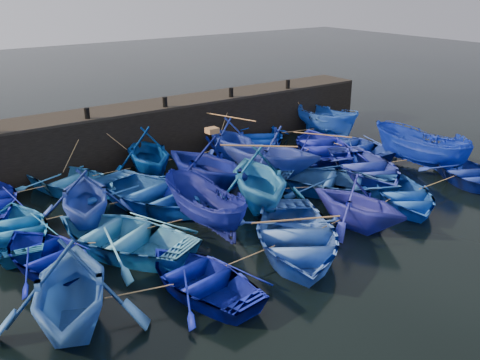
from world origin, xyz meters
TOP-DOWN VIEW (x-y plane):
  - ground at (0.00, 0.00)m, footprint 120.00×120.00m
  - quay_wall at (0.00, 10.50)m, footprint 26.00×2.50m
  - quay_top at (0.00, 10.50)m, footprint 26.00×2.50m
  - bollard_1 at (-4.00, 9.60)m, footprint 0.24×0.24m
  - bollard_2 at (0.00, 9.60)m, footprint 0.24×0.24m
  - bollard_3 at (4.00, 9.60)m, footprint 0.24×0.24m
  - bollard_4 at (8.00, 9.60)m, footprint 0.24×0.24m
  - boat_1 at (-5.61, 7.70)m, footprint 5.26×6.06m
  - boat_2 at (-2.04, 7.65)m, footprint 4.59×5.05m
  - boat_3 at (2.60, 7.63)m, footprint 3.51×4.05m
  - boat_4 at (4.98, 8.29)m, footprint 5.90×6.38m
  - boat_5 at (9.33, 7.70)m, footprint 1.81×4.73m
  - boat_6 at (-8.77, 4.36)m, footprint 4.07×5.11m
  - boat_7 at (-6.23, 4.34)m, footprint 4.96×5.31m
  - boat_8 at (-3.58, 4.28)m, footprint 5.32×6.51m
  - boat_9 at (-0.82, 4.50)m, footprint 4.95×5.48m
  - boat_10 at (2.48, 4.24)m, footprint 5.91×6.08m
  - boat_11 at (6.48, 5.03)m, footprint 6.04×6.64m
  - boat_12 at (8.31, 4.29)m, footprint 3.33×4.50m
  - boat_13 at (-8.46, 1.94)m, footprint 3.91×4.88m
  - boat_14 at (-6.07, 1.60)m, footprint 5.96×6.65m
  - boat_15 at (-2.87, 1.50)m, footprint 1.85×4.50m
  - boat_16 at (-0.09, 1.81)m, footprint 5.69×6.05m
  - boat_17 at (3.47, 0.96)m, footprint 6.12×6.51m
  - boat_18 at (5.79, 1.47)m, footprint 5.73×6.59m
  - boat_19 at (9.15, 1.07)m, footprint 2.65×5.20m
  - boat_20 at (-8.89, -1.63)m, footprint 5.57×5.90m
  - boat_21 at (-5.23, -2.11)m, footprint 3.75×4.82m
  - boat_22 at (-1.43, -1.98)m, footprint 6.63×7.14m
  - boat_23 at (1.70, -1.82)m, footprint 3.95×4.38m
  - boat_24 at (4.69, -1.61)m, footprint 5.06×5.44m
  - boat_25 at (9.15, -1.55)m, footprint 4.86×5.44m
  - wooden_crate at (-0.52, 4.50)m, footprint 0.49×0.43m
  - mooring_ropes at (0.36, 4.99)m, footprint 18.32×11.65m
  - loose_oars at (1.89, 3.12)m, footprint 10.17×11.69m

SIDE VIEW (x-z plane):
  - ground at x=0.00m, z-range 0.00..0.00m
  - boat_12 at x=8.31m, z-range 0.00..0.90m
  - boat_13 at x=-8.46m, z-range 0.00..0.90m
  - boat_21 at x=-5.23m, z-range 0.00..0.92m
  - boat_24 at x=4.69m, z-range 0.00..0.92m
  - boat_25 at x=9.15m, z-range 0.00..0.93m
  - boat_6 at x=-8.77m, z-range 0.00..0.95m
  - boat_1 at x=-5.61m, z-range 0.00..1.05m
  - boat_4 at x=4.98m, z-range 0.00..1.08m
  - boat_17 at x=3.47m, z-range 0.00..1.10m
  - boat_11 at x=6.48m, z-range 0.00..1.13m
  - boat_14 at x=-6.07m, z-range 0.00..1.14m
  - boat_18 at x=5.79m, z-range 0.00..1.14m
  - boat_8 at x=-3.58m, z-range 0.00..1.18m
  - boat_22 at x=-1.43m, z-range 0.00..1.21m
  - boat_15 at x=-2.87m, z-range 0.00..1.72m
  - mooring_ropes at x=0.36m, z-range -0.17..1.93m
  - boat_5 at x=9.33m, z-range 0.00..1.82m
  - boat_19 at x=9.15m, z-range 0.00..1.92m
  - boat_23 at x=1.70m, z-range 0.00..2.03m
  - boat_3 at x=2.60m, z-range 0.00..2.09m
  - boat_7 at x=-6.23m, z-range 0.00..2.27m
  - boat_2 at x=-2.04m, z-range 0.00..2.29m
  - boat_10 at x=2.48m, z-range 0.00..2.44m
  - boat_20 at x=-8.89m, z-range 0.00..2.46m
  - quay_wall at x=0.00m, z-range 0.00..2.50m
  - boat_9 at x=-0.82m, z-range 0.00..2.53m
  - boat_16 at x=-0.09m, z-range 0.00..2.54m
  - loose_oars at x=1.89m, z-range 1.03..2.50m
  - quay_top at x=0.00m, z-range 2.50..2.62m
  - wooden_crate at x=-0.52m, z-range 2.53..2.76m
  - bollard_1 at x=-4.00m, z-range 2.62..3.12m
  - bollard_2 at x=0.00m, z-range 2.62..3.12m
  - bollard_3 at x=4.00m, z-range 2.62..3.12m
  - bollard_4 at x=8.00m, z-range 2.62..3.12m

